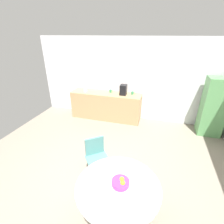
{
  "coord_description": "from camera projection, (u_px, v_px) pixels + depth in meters",
  "views": [
    {
      "loc": [
        1.04,
        -2.25,
        2.66
      ],
      "look_at": [
        0.03,
        1.21,
        0.95
      ],
      "focal_mm": 26.63,
      "sensor_mm": 36.0,
      "label": 1
    }
  ],
  "objects": [
    {
      "name": "locker_cabinet",
      "position": [
        213.0,
        107.0,
        4.57
      ],
      "size": [
        0.6,
        0.5,
        1.64
      ],
      "primitive_type": "cube",
      "color": "#599959",
      "rests_on": "ground_plane"
    },
    {
      "name": "counter_block",
      "position": [
        106.0,
        106.0,
        5.61
      ],
      "size": [
        2.31,
        0.6,
        0.9
      ],
      "primitive_type": "cube",
      "color": "tan",
      "rests_on": "ground_plane"
    },
    {
      "name": "chair_teal",
      "position": [
        96.0,
        153.0,
        3.27
      ],
      "size": [
        0.59,
        0.59,
        0.83
      ],
      "color": "silver",
      "rests_on": "ground_plane"
    },
    {
      "name": "mug_green",
      "position": [
        85.0,
        91.0,
        5.49
      ],
      "size": [
        0.13,
        0.08,
        0.09
      ],
      "color": "white",
      "rests_on": "counter_block"
    },
    {
      "name": "coffee_maker",
      "position": [
        123.0,
        90.0,
        5.2
      ],
      "size": [
        0.2,
        0.24,
        0.32
      ],
      "primitive_type": "cube",
      "color": "black",
      "rests_on": "counter_block"
    },
    {
      "name": "mug_white",
      "position": [
        132.0,
        93.0,
        5.27
      ],
      "size": [
        0.13,
        0.08,
        0.09
      ],
      "color": "#338C59",
      "rests_on": "counter_block"
    },
    {
      "name": "wall_back",
      "position": [
        127.0,
        80.0,
        5.4
      ],
      "size": [
        6.0,
        0.1,
        2.6
      ],
      "primitive_type": "cube",
      "color": "silver",
      "rests_on": "ground_plane"
    },
    {
      "name": "round_table",
      "position": [
        118.0,
        191.0,
        2.39
      ],
      "size": [
        1.2,
        1.2,
        0.72
      ],
      "color": "silver",
      "rests_on": "ground_plane"
    },
    {
      "name": "fruit_bowl",
      "position": [
        121.0,
        182.0,
        2.34
      ],
      "size": [
        0.26,
        0.26,
        0.11
      ],
      "color": "#D8338C",
      "rests_on": "round_table"
    },
    {
      "name": "ground_plane",
      "position": [
        94.0,
        179.0,
        3.36
      ],
      "size": [
        6.0,
        6.0,
        0.0
      ],
      "primitive_type": "plane",
      "color": "gray"
    },
    {
      "name": "mug_red",
      "position": [
        111.0,
        91.0,
        5.44
      ],
      "size": [
        0.13,
        0.08,
        0.09
      ],
      "color": "#338C59",
      "rests_on": "counter_block"
    }
  ]
}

